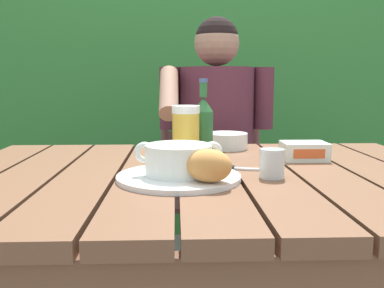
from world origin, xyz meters
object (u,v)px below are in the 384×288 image
bread_roll (209,166)px  diner_bowl (227,141)px  soup_bowl (179,159)px  serving_plate (179,177)px  water_glass_small (272,163)px  beer_glass (186,134)px  table_knife (233,168)px  chair_near_diner (212,192)px  butter_tub (304,151)px  beer_bottle (203,126)px  person_eating (216,141)px

bread_roll → diner_bowl: 0.54m
soup_bowl → diner_bowl: soup_bowl is taller
serving_plate → water_glass_small: (0.22, 0.01, 0.03)m
beer_glass → table_knife: size_ratio=0.96×
chair_near_diner → butter_tub: bearing=-74.9°
water_glass_small → bread_roll: bearing=-150.9°
beer_glass → diner_bowl: beer_glass is taller
bread_roll → serving_plate: bearing=130.6°
diner_bowl → serving_plate: bearing=-110.2°
serving_plate → beer_bottle: (0.08, 0.28, 0.09)m
serving_plate → bread_roll: size_ratio=2.42×
bread_roll → water_glass_small: bread_roll is taller
water_glass_small → butter_tub: water_glass_small is taller
person_eating → serving_plate: (-0.17, -0.80, 0.03)m
person_eating → serving_plate: person_eating is taller
chair_near_diner → diner_bowl: (-0.00, -0.54, 0.33)m
beer_bottle → diner_bowl: bearing=63.1°
chair_near_diner → person_eating: size_ratio=0.72×
bread_roll → beer_bottle: beer_bottle is taller
chair_near_diner → diner_bowl: bearing=-90.0°
soup_bowl → butter_tub: bearing=32.7°
serving_plate → beer_bottle: bearing=74.6°
bread_roll → diner_bowl: bearing=79.1°
soup_bowl → diner_bowl: bearing=69.8°
bread_roll → butter_tub: bearing=45.8°
beer_bottle → table_knife: beer_bottle is taller
soup_bowl → water_glass_small: (0.22, 0.01, -0.01)m
chair_near_diner → diner_bowl: size_ratio=6.28×
soup_bowl → table_knife: bearing=37.3°
diner_bowl → beer_bottle: bearing=-116.9°
chair_near_diner → beer_bottle: beer_bottle is taller
table_knife → serving_plate: bearing=-142.7°
soup_bowl → beer_glass: 0.21m
diner_bowl → bread_roll: bearing=-100.9°
beer_bottle → table_knife: (0.07, -0.17, -0.09)m
bread_roll → beer_glass: beer_glass is taller
chair_near_diner → water_glass_small: (0.06, -0.98, 0.33)m
bread_roll → soup_bowl: bearing=130.6°
bread_roll → butter_tub: (0.31, 0.31, -0.02)m
water_glass_small → diner_bowl: (-0.06, 0.45, -0.01)m
serving_plate → soup_bowl: 0.04m
chair_near_diner → serving_plate: 1.05m
person_eating → beer_glass: person_eating is taller
chair_near_diner → beer_glass: 0.88m
bread_roll → beer_bottle: bearing=88.3°
soup_bowl → beer_glass: beer_glass is taller
soup_bowl → beer_bottle: beer_bottle is taller
bread_roll → beer_glass: 0.29m
table_knife → beer_glass: bearing=140.3°
serving_plate → beer_glass: (0.02, 0.21, 0.08)m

